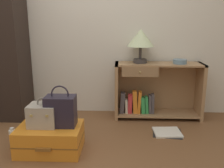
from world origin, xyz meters
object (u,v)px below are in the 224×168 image
(bowl, at_px, (180,62))
(open_book_on_floor, at_px, (167,132))
(bookshelf, at_px, (154,91))
(handbag, at_px, (61,111))
(bottle, at_px, (13,138))
(table_lamp, at_px, (141,39))
(suitcase_large, at_px, (50,138))
(train_case, at_px, (43,115))

(bowl, relative_size, open_book_on_floor, 0.48)
(bookshelf, distance_m, open_book_on_floor, 0.63)
(handbag, xyz_separation_m, bottle, (-0.51, 0.03, -0.31))
(bottle, distance_m, open_book_on_floor, 1.66)
(bookshelf, height_order, open_book_on_floor, bookshelf)
(table_lamp, height_order, suitcase_large, table_lamp)
(suitcase_large, bearing_deg, bottle, 171.70)
(bowl, bearing_deg, bookshelf, 172.98)
(train_case, height_order, handbag, handbag)
(train_case, distance_m, bottle, 0.43)
(suitcase_large, bearing_deg, train_case, 161.25)
(suitcase_large, xyz_separation_m, open_book_on_floor, (1.21, 0.44, -0.12))
(handbag, height_order, bottle, handbag)
(suitcase_large, height_order, open_book_on_floor, suitcase_large)
(suitcase_large, bearing_deg, table_lamp, 46.06)
(table_lamp, bearing_deg, handbag, -131.15)
(suitcase_large, bearing_deg, open_book_on_floor, 19.81)
(open_book_on_floor, bearing_deg, train_case, -161.90)
(bookshelf, height_order, handbag, bookshelf)
(suitcase_large, relative_size, handbag, 1.54)
(table_lamp, relative_size, suitcase_large, 0.69)
(bookshelf, relative_size, suitcase_large, 1.81)
(table_lamp, xyz_separation_m, train_case, (-0.98, -0.94, -0.66))
(table_lamp, distance_m, handbag, 1.38)
(handbag, distance_m, bottle, 0.60)
(bottle, height_order, open_book_on_floor, bottle)
(bookshelf, relative_size, bowl, 6.54)
(open_book_on_floor, bearing_deg, bottle, -166.79)
(handbag, bearing_deg, suitcase_large, -165.82)
(train_case, distance_m, open_book_on_floor, 1.39)
(table_lamp, distance_m, bottle, 1.85)
(bookshelf, bearing_deg, open_book_on_floor, -78.66)
(bookshelf, height_order, train_case, bookshelf)
(table_lamp, distance_m, train_case, 1.51)
(bookshelf, distance_m, bowl, 0.50)
(bottle, relative_size, open_book_on_floor, 0.58)
(bowl, relative_size, handbag, 0.43)
(bottle, bearing_deg, train_case, -6.34)
(bowl, xyz_separation_m, open_book_on_floor, (-0.20, -0.48, -0.74))
(bowl, bearing_deg, handbag, -145.82)
(bookshelf, bearing_deg, train_case, -141.54)
(bookshelf, bearing_deg, bottle, -149.42)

